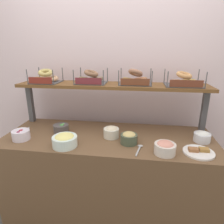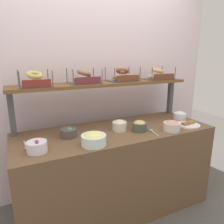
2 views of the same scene
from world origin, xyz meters
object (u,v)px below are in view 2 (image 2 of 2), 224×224
bowl_cream_cheese (180,115)px  bagel_basket_plain (35,81)px  bowl_egg_salad (94,139)px  bowl_hummus (140,126)px  bowl_beet_salad (37,146)px  bowl_veggie_mix (69,132)px  bagel_basket_sesame (157,75)px  serving_spoon_near_plate (26,146)px  bagel_basket_poppy (84,78)px  bowl_lox_spread (172,126)px  bowl_potato_salad (120,125)px  serving_plate_white (188,125)px  bagel_basket_everything (122,76)px  serving_spoon_by_edge (153,131)px

bowl_cream_cheese → bagel_basket_plain: bagel_basket_plain is taller
bowl_egg_salad → bagel_basket_plain: size_ratio=0.74×
bowl_hummus → bowl_beet_salad: bearing=-176.5°
bowl_veggie_mix → bagel_basket_sesame: size_ratio=0.43×
serving_spoon_near_plate → bagel_basket_poppy: bearing=27.8°
bagel_basket_poppy → bagel_basket_plain: bearing=-176.4°
bagel_basket_poppy → bagel_basket_sesame: bearing=-1.2°
bowl_veggie_mix → serving_spoon_near_plate: bearing=-169.6°
bowl_lox_spread → bagel_basket_poppy: size_ratio=0.54×
bowl_potato_salad → serving_plate_white: bowl_potato_salad is taller
bagel_basket_everything → bowl_egg_salad: bearing=-135.9°
bowl_lox_spread → bowl_potato_salad: size_ratio=1.16×
serving_spoon_near_plate → serving_plate_white: bearing=-5.9°
bagel_basket_sesame → bowl_hummus: bearing=-141.4°
bowl_veggie_mix → bagel_basket_poppy: size_ratio=0.47×
bowl_lox_spread → bowl_potato_salad: 0.49m
bowl_beet_salad → bowl_cream_cheese: bearing=6.7°
bagel_basket_poppy → bagel_basket_sesame: same height
bowl_lox_spread → bowl_egg_salad: (-0.79, 0.01, 0.00)m
bowl_hummus → serving_spoon_near_plate: bearing=175.9°
bowl_lox_spread → bagel_basket_everything: 0.72m
bowl_cream_cheese → bagel_basket_poppy: 1.14m
bowl_hummus → bagel_basket_everything: bearing=86.5°
bowl_potato_salad → bagel_basket_poppy: bagel_basket_poppy is taller
bagel_basket_plain → bagel_basket_sesame: size_ratio=0.83×
bowl_beet_salad → bowl_potato_salad: bearing=11.4°
bowl_veggie_mix → serving_spoon_by_edge: bearing=-16.9°
serving_plate_white → serving_spoon_by_edge: bearing=179.8°
bowl_veggie_mix → bagel_basket_everything: bearing=21.2°
serving_spoon_by_edge → bagel_basket_poppy: (-0.49, 0.47, 0.47)m
bowl_cream_cheese → bowl_potato_salad: size_ratio=1.00×
bowl_lox_spread → serving_spoon_near_plate: 1.29m
bowl_beet_salad → bowl_lox_spread: (1.21, -0.07, 0.01)m
bowl_cream_cheese → bowl_egg_salad: size_ratio=0.69×
bagel_basket_sesame → bowl_beet_salad: bearing=-163.0°
bagel_basket_poppy → bowl_lox_spread: bearing=-37.2°
bowl_hummus → bowl_potato_salad: 0.19m
bowl_hummus → bagel_basket_everything: (0.02, 0.40, 0.43)m
bowl_egg_salad → bagel_basket_sesame: (0.97, 0.49, 0.42)m
bowl_egg_salad → serving_plate_white: size_ratio=0.87×
bowl_cream_cheese → bagel_basket_poppy: bagel_basket_poppy is taller
bowl_beet_salad → bowl_veggie_mix: size_ratio=1.06×
bowl_lox_spread → bowl_egg_salad: bowl_egg_salad is taller
bagel_basket_plain → bowl_lox_spread: bearing=-23.2°
serving_spoon_near_plate → bagel_basket_everything: (1.02, 0.32, 0.47)m
bagel_basket_poppy → bowl_hummus: bearing=-43.8°
bowl_veggie_mix → bagel_basket_sesame: (1.11, 0.23, 0.43)m
bowl_hummus → bowl_egg_salad: 0.52m
bowl_hummus → bowl_veggie_mix: 0.66m
bagel_basket_everything → bowl_hummus: bearing=-93.5°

